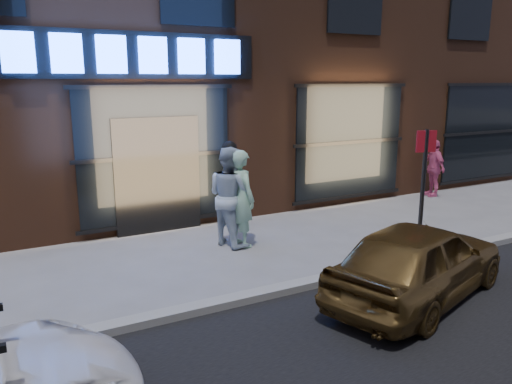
{
  "coord_description": "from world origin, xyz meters",
  "views": [
    {
      "loc": [
        -2.98,
        -5.97,
        3.14
      ],
      "look_at": [
        1.07,
        1.6,
        1.2
      ],
      "focal_mm": 35.0,
      "sensor_mm": 36.0,
      "label": 1
    }
  ],
  "objects_px": {
    "gold_sedan": "(419,260)",
    "man_bowtie": "(241,198)",
    "sign_post": "(423,182)",
    "passerby": "(433,168)",
    "man_cap": "(230,196)"
  },
  "relations": [
    {
      "from": "gold_sedan",
      "to": "man_cap",
      "type": "bearing_deg",
      "value": 3.11
    },
    {
      "from": "gold_sedan",
      "to": "man_bowtie",
      "type": "bearing_deg",
      "value": 1.59
    },
    {
      "from": "man_cap",
      "to": "man_bowtie",
      "type": "bearing_deg",
      "value": -150.55
    },
    {
      "from": "passerby",
      "to": "gold_sedan",
      "type": "height_order",
      "value": "passerby"
    },
    {
      "from": "sign_post",
      "to": "gold_sedan",
      "type": "bearing_deg",
      "value": -122.59
    },
    {
      "from": "man_cap",
      "to": "passerby",
      "type": "xyz_separation_m",
      "value": [
        6.68,
        1.14,
        -0.19
      ]
    },
    {
      "from": "man_cap",
      "to": "sign_post",
      "type": "xyz_separation_m",
      "value": [
        2.59,
        -2.34,
        0.44
      ]
    },
    {
      "from": "passerby",
      "to": "sign_post",
      "type": "xyz_separation_m",
      "value": [
        -4.09,
        -3.48,
        0.63
      ]
    },
    {
      "from": "man_cap",
      "to": "gold_sedan",
      "type": "distance_m",
      "value": 3.79
    },
    {
      "from": "passerby",
      "to": "gold_sedan",
      "type": "relative_size",
      "value": 0.45
    },
    {
      "from": "man_cap",
      "to": "passerby",
      "type": "height_order",
      "value": "man_cap"
    },
    {
      "from": "man_bowtie",
      "to": "sign_post",
      "type": "relative_size",
      "value": 0.8
    },
    {
      "from": "man_bowtie",
      "to": "man_cap",
      "type": "relative_size",
      "value": 0.97
    },
    {
      "from": "man_bowtie",
      "to": "passerby",
      "type": "relative_size",
      "value": 1.2
    },
    {
      "from": "man_cap",
      "to": "passerby",
      "type": "distance_m",
      "value": 6.78
    }
  ]
}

